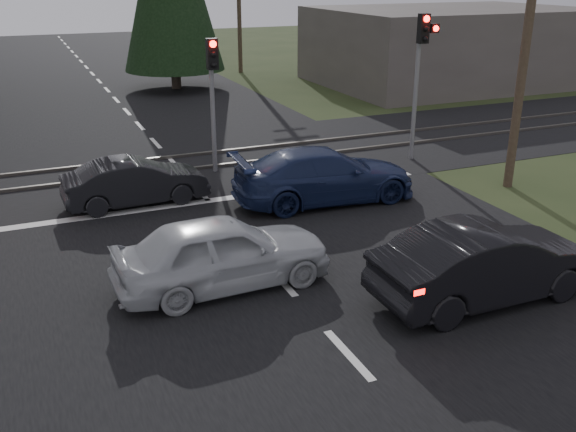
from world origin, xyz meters
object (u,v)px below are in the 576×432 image
traffic_signal_right (421,59)px  traffic_signal_center (213,83)px  silver_car (222,252)px  dark_car_far (135,182)px  blue_sedan (324,175)px  dark_hatchback (486,263)px  utility_pole_near (529,19)px

traffic_signal_right → traffic_signal_center: traffic_signal_right is taller
silver_car → dark_car_far: size_ratio=1.14×
silver_car → blue_sedan: bearing=-49.4°
dark_hatchback → blue_sedan: (-0.37, 6.26, -0.02)m
dark_hatchback → dark_car_far: (-5.18, 8.01, -0.12)m
utility_pole_near → dark_hatchback: (-5.17, -5.27, -3.97)m
dark_hatchback → silver_car: (-4.48, 2.48, -0.01)m
silver_car → blue_sedan: (4.11, 3.78, -0.01)m
traffic_signal_center → silver_car: bearing=-106.1°
blue_sedan → utility_pole_near: bearing=-96.7°
utility_pole_near → blue_sedan: 6.90m
dark_hatchback → blue_sedan: 6.27m
traffic_signal_right → traffic_signal_center: size_ratio=1.15×
traffic_signal_center → dark_hatchback: traffic_signal_center is taller
traffic_signal_right → dark_car_far: traffic_signal_right is taller
traffic_signal_center → dark_car_far: bearing=-145.8°
dark_hatchback → dark_car_far: bearing=32.6°
traffic_signal_right → blue_sedan: 5.82m
utility_pole_near → silver_car: size_ratio=2.08×
silver_car → dark_car_far: bearing=5.2°
blue_sedan → dark_car_far: 5.11m
traffic_signal_center → dark_car_far: 4.07m
traffic_signal_center → blue_sedan: (1.96, -3.69, -2.07)m
traffic_signal_right → blue_sedan: traffic_signal_right is taller
traffic_signal_center → utility_pole_near: (7.50, -4.68, 1.92)m
traffic_signal_right → silver_car: bearing=-144.2°
traffic_signal_right → traffic_signal_center: 6.68m
traffic_signal_right → dark_car_far: bearing=-175.5°
utility_pole_near → dark_hatchback: utility_pole_near is taller
traffic_signal_center → blue_sedan: size_ratio=0.81×
utility_pole_near → dark_car_far: 11.46m
traffic_signal_right → dark_hatchback: (-4.22, -8.75, -2.56)m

